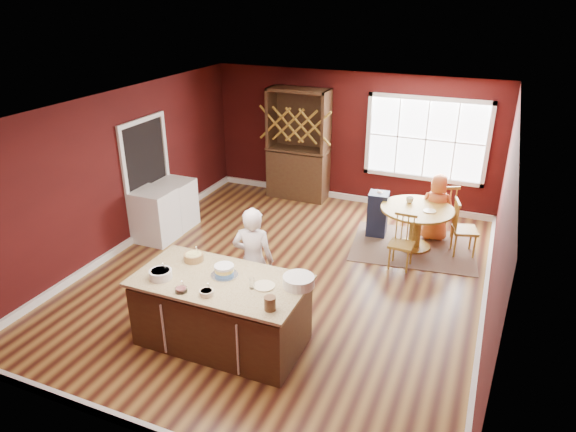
% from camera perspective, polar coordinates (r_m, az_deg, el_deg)
% --- Properties ---
extents(room_shell, '(7.00, 7.00, 7.00)m').
position_cam_1_polar(room_shell, '(7.63, -0.32, 2.17)').
color(room_shell, brown).
rests_on(room_shell, ground).
extents(window, '(2.36, 0.10, 1.66)m').
position_cam_1_polar(window, '(10.41, 15.08, 8.23)').
color(window, white).
rests_on(window, room_shell).
extents(doorway, '(0.08, 1.26, 2.13)m').
position_cam_1_polar(doorway, '(9.67, -15.32, 4.05)').
color(doorway, white).
rests_on(doorway, room_shell).
extents(kitchen_island, '(2.13, 1.12, 0.92)m').
position_cam_1_polar(kitchen_island, '(6.64, -7.37, -10.56)').
color(kitchen_island, '#43311C').
rests_on(kitchen_island, ground).
extents(dining_table, '(1.25, 1.25, 0.75)m').
position_cam_1_polar(dining_table, '(9.11, 14.07, -0.38)').
color(dining_table, brown).
rests_on(dining_table, ground).
extents(baker, '(0.64, 0.49, 1.56)m').
position_cam_1_polar(baker, '(7.04, -3.89, -4.98)').
color(baker, silver).
rests_on(baker, ground).
extents(layer_cake, '(0.34, 0.34, 0.14)m').
position_cam_1_polar(layer_cake, '(6.43, -7.10, -6.02)').
color(layer_cake, white).
rests_on(layer_cake, kitchen_island).
extents(bowl_blue, '(0.28, 0.28, 0.11)m').
position_cam_1_polar(bowl_blue, '(6.52, -13.96, -6.29)').
color(bowl_blue, white).
rests_on(bowl_blue, kitchen_island).
extents(bowl_yellow, '(0.26, 0.26, 0.10)m').
position_cam_1_polar(bowl_yellow, '(6.83, -10.43, -4.51)').
color(bowl_yellow, '#A78048').
rests_on(bowl_yellow, kitchen_island).
extents(bowl_pink, '(0.15, 0.15, 0.05)m').
position_cam_1_polar(bowl_pink, '(6.20, -11.79, -8.04)').
color(bowl_pink, silver).
rests_on(bowl_pink, kitchen_island).
extents(bowl_olive, '(0.17, 0.17, 0.06)m').
position_cam_1_polar(bowl_olive, '(6.09, -9.04, -8.42)').
color(bowl_olive, beige).
rests_on(bowl_olive, kitchen_island).
extents(drinking_glass, '(0.07, 0.07, 0.14)m').
position_cam_1_polar(drinking_glass, '(6.13, -4.01, -7.46)').
color(drinking_glass, silver).
rests_on(drinking_glass, kitchen_island).
extents(dinner_plate, '(0.26, 0.26, 0.02)m').
position_cam_1_polar(dinner_plate, '(6.19, -2.67, -7.76)').
color(dinner_plate, beige).
rests_on(dinner_plate, kitchen_island).
extents(white_tub, '(0.38, 0.38, 0.13)m').
position_cam_1_polar(white_tub, '(6.16, 1.17, -7.27)').
color(white_tub, white).
rests_on(white_tub, kitchen_island).
extents(stoneware_crock, '(0.13, 0.13, 0.16)m').
position_cam_1_polar(stoneware_crock, '(5.74, -2.02, -9.68)').
color(stoneware_crock, brown).
rests_on(stoneware_crock, kitchen_island).
extents(rug, '(2.29, 1.88, 0.01)m').
position_cam_1_polar(rug, '(9.34, 13.75, -3.33)').
color(rug, brown).
rests_on(rug, ground).
extents(chair_east, '(0.49, 0.50, 0.98)m').
position_cam_1_polar(chair_east, '(9.15, 19.09, -1.23)').
color(chair_east, brown).
rests_on(chair_east, ground).
extents(chair_south, '(0.39, 0.37, 0.90)m').
position_cam_1_polar(chair_south, '(8.44, 12.51, -2.87)').
color(chair_south, brown).
rests_on(chair_south, ground).
extents(chair_north, '(0.57, 0.56, 1.02)m').
position_cam_1_polar(chair_north, '(9.75, 16.75, 0.79)').
color(chair_north, '#9B6033').
rests_on(chair_north, ground).
extents(seated_woman, '(0.63, 0.44, 1.23)m').
position_cam_1_polar(seated_woman, '(9.50, 16.19, 0.92)').
color(seated_woman, '#CD6330').
rests_on(seated_woman, ground).
extents(high_chair, '(0.38, 0.38, 0.86)m').
position_cam_1_polar(high_chair, '(9.49, 9.93, 0.31)').
color(high_chair, black).
rests_on(high_chair, ground).
extents(toddler, '(0.18, 0.14, 0.26)m').
position_cam_1_polar(toddler, '(9.45, 10.13, 2.68)').
color(toddler, '#8CA5BF').
rests_on(toddler, high_chair).
extents(table_plate, '(0.21, 0.21, 0.02)m').
position_cam_1_polar(table_plate, '(8.94, 15.46, 0.53)').
color(table_plate, beige).
rests_on(table_plate, dining_table).
extents(table_cup, '(0.16, 0.16, 0.10)m').
position_cam_1_polar(table_cup, '(9.21, 13.38, 1.75)').
color(table_cup, beige).
rests_on(table_cup, dining_table).
extents(hutch, '(1.28, 0.53, 2.34)m').
position_cam_1_polar(hutch, '(10.89, 1.15, 7.92)').
color(hutch, '#3C2114').
rests_on(hutch, ground).
extents(washer, '(0.65, 0.63, 0.94)m').
position_cam_1_polar(washer, '(9.45, -14.53, 0.04)').
color(washer, white).
rests_on(washer, ground).
extents(dryer, '(0.63, 0.61, 0.91)m').
position_cam_1_polar(dryer, '(9.92, -12.35, 1.34)').
color(dryer, white).
rests_on(dryer, ground).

